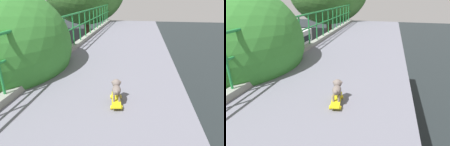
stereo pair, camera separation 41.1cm
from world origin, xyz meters
TOP-DOWN VIEW (x-y plane):
  - city_bus at (-8.59, 18.10)m, footprint 2.49×11.82m
  - toy_skateboard at (1.67, 2.77)m, footprint 0.26×0.57m
  - small_dog at (1.66, 2.83)m, footprint 0.20×0.41m

SIDE VIEW (x-z plane):
  - city_bus at x=-8.59m, z-range 0.22..3.39m
  - toy_skateboard at x=1.67m, z-range 5.53..5.62m
  - small_dog at x=1.66m, z-range 5.62..5.92m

